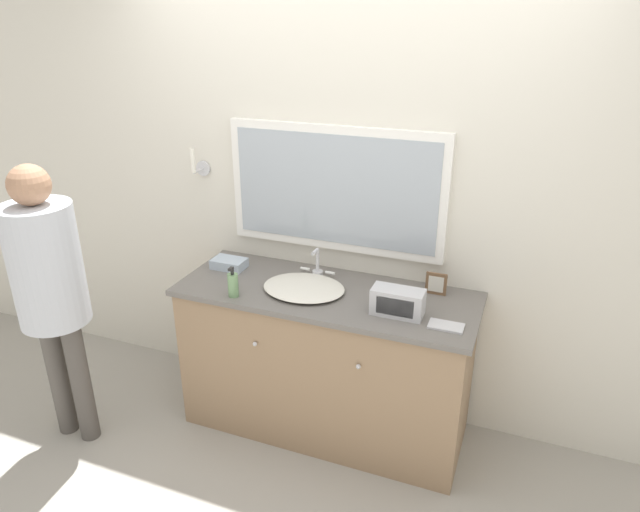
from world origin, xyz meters
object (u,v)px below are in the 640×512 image
at_px(picture_frame, 436,284).
at_px(soap_bottle, 233,284).
at_px(sink_basin, 304,287).
at_px(person, 49,279).
at_px(appliance_box, 398,302).

bearing_deg(picture_frame, soap_bottle, -157.42).
bearing_deg(sink_basin, soap_bottle, -147.65).
bearing_deg(person, sink_basin, 25.46).
distance_m(appliance_box, person, 1.77).
distance_m(appliance_box, picture_frame, 0.32).
xyz_separation_m(sink_basin, appliance_box, (0.53, -0.08, 0.05)).
relative_size(appliance_box, picture_frame, 2.12).
bearing_deg(picture_frame, appliance_box, -115.06).
distance_m(sink_basin, picture_frame, 0.69).
relative_size(soap_bottle, person, 0.11).
bearing_deg(soap_bottle, person, -157.29).
xyz_separation_m(soap_bottle, person, (-0.86, -0.36, 0.04)).
xyz_separation_m(sink_basin, person, (-1.18, -0.56, 0.09)).
bearing_deg(appliance_box, soap_bottle, -171.92).
bearing_deg(person, soap_bottle, 22.71).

